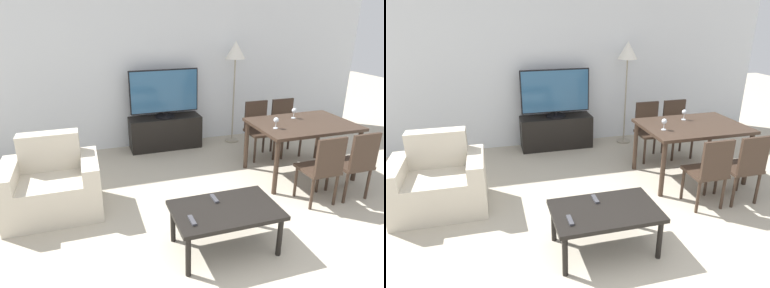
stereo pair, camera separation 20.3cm
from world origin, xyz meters
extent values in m
cube|color=silver|center=(0.00, 3.70, 1.35)|extent=(7.94, 0.06, 2.70)
cube|color=beige|center=(-1.52, 1.84, 0.22)|extent=(0.66, 0.74, 0.44)
cube|color=beige|center=(-1.52, 2.11, 0.66)|extent=(0.66, 0.20, 0.43)
cube|color=beige|center=(-1.94, 1.84, 0.31)|extent=(0.18, 0.74, 0.62)
cube|color=beige|center=(-1.10, 1.84, 0.31)|extent=(0.18, 0.74, 0.62)
cube|color=black|center=(0.15, 3.43, 0.27)|extent=(1.17, 0.40, 0.54)
cylinder|color=black|center=(0.15, 3.43, 0.55)|extent=(0.32, 0.32, 0.03)
cylinder|color=black|center=(0.15, 3.43, 0.59)|extent=(0.04, 0.04, 0.05)
cube|color=black|center=(0.15, 3.43, 0.96)|extent=(1.11, 0.04, 0.69)
cube|color=#2D5B84|center=(0.15, 3.41, 0.96)|extent=(1.08, 0.01, 0.66)
cube|color=black|center=(0.06, 0.68, 0.42)|extent=(1.00, 0.62, 0.04)
cylinder|color=black|center=(-0.38, 0.42, 0.20)|extent=(0.05, 0.05, 0.40)
cylinder|color=black|center=(0.51, 0.42, 0.20)|extent=(0.05, 0.05, 0.40)
cylinder|color=black|center=(-0.38, 0.93, 0.20)|extent=(0.05, 0.05, 0.40)
cylinder|color=black|center=(0.51, 0.93, 0.20)|extent=(0.05, 0.05, 0.40)
cube|color=#38281E|center=(1.68, 1.87, 0.74)|extent=(1.34, 0.93, 0.04)
cylinder|color=#38281E|center=(1.08, 1.46, 0.36)|extent=(0.06, 0.06, 0.72)
cylinder|color=#38281E|center=(2.29, 1.46, 0.36)|extent=(0.06, 0.06, 0.72)
cylinder|color=#38281E|center=(1.08, 2.28, 0.36)|extent=(0.06, 0.06, 0.72)
cylinder|color=#38281E|center=(2.29, 2.28, 0.36)|extent=(0.06, 0.06, 0.72)
cube|color=#38281E|center=(1.45, 1.17, 0.42)|extent=(0.40, 0.40, 0.04)
cylinder|color=#38281E|center=(1.29, 1.34, 0.20)|extent=(0.04, 0.04, 0.40)
cylinder|color=#38281E|center=(1.61, 1.34, 0.20)|extent=(0.04, 0.04, 0.40)
cylinder|color=#38281E|center=(1.29, 1.01, 0.20)|extent=(0.04, 0.04, 0.40)
cylinder|color=#38281E|center=(1.61, 1.01, 0.20)|extent=(0.04, 0.04, 0.40)
cube|color=#38281E|center=(1.45, 0.99, 0.65)|extent=(0.37, 0.04, 0.43)
cube|color=#38281E|center=(1.92, 2.57, 0.42)|extent=(0.40, 0.40, 0.04)
cylinder|color=#38281E|center=(1.76, 2.41, 0.20)|extent=(0.04, 0.04, 0.40)
cylinder|color=#38281E|center=(2.08, 2.41, 0.20)|extent=(0.04, 0.04, 0.40)
cylinder|color=#38281E|center=(1.76, 2.73, 0.20)|extent=(0.04, 0.04, 0.40)
cylinder|color=#38281E|center=(2.08, 2.73, 0.20)|extent=(0.04, 0.04, 0.40)
cube|color=#38281E|center=(1.92, 2.75, 0.65)|extent=(0.37, 0.04, 0.43)
cube|color=#38281E|center=(1.92, 1.17, 0.42)|extent=(0.40, 0.40, 0.04)
cylinder|color=#38281E|center=(1.76, 1.34, 0.20)|extent=(0.04, 0.04, 0.40)
cylinder|color=#38281E|center=(2.08, 1.34, 0.20)|extent=(0.04, 0.04, 0.40)
cylinder|color=#38281E|center=(1.76, 1.01, 0.20)|extent=(0.04, 0.04, 0.40)
cylinder|color=#38281E|center=(2.08, 1.01, 0.20)|extent=(0.04, 0.04, 0.40)
cube|color=#38281E|center=(1.92, 0.99, 0.65)|extent=(0.37, 0.04, 0.43)
cube|color=#38281E|center=(1.45, 2.57, 0.42)|extent=(0.40, 0.40, 0.04)
cylinder|color=#38281E|center=(1.29, 2.41, 0.20)|extent=(0.04, 0.04, 0.40)
cylinder|color=#38281E|center=(1.61, 2.41, 0.20)|extent=(0.04, 0.04, 0.40)
cylinder|color=#38281E|center=(1.29, 2.73, 0.20)|extent=(0.04, 0.04, 0.40)
cylinder|color=#38281E|center=(1.61, 2.73, 0.20)|extent=(0.04, 0.04, 0.40)
cube|color=#38281E|center=(1.45, 2.75, 0.65)|extent=(0.37, 0.04, 0.43)
cylinder|color=gray|center=(1.35, 3.38, 0.01)|extent=(0.24, 0.24, 0.02)
cylinder|color=gray|center=(1.35, 3.38, 0.73)|extent=(0.02, 0.02, 1.41)
cone|color=white|center=(1.35, 3.38, 1.57)|extent=(0.32, 0.32, 0.28)
cube|color=#38383D|center=(-0.30, 0.57, 0.45)|extent=(0.04, 0.15, 0.02)
cube|color=#38383D|center=(0.02, 0.86, 0.45)|extent=(0.04, 0.15, 0.02)
cylinder|color=silver|center=(1.69, 2.10, 0.76)|extent=(0.06, 0.06, 0.01)
cylinder|color=silver|center=(1.69, 2.10, 0.80)|extent=(0.01, 0.01, 0.07)
sphere|color=silver|center=(1.69, 2.10, 0.87)|extent=(0.07, 0.07, 0.07)
cylinder|color=silver|center=(1.21, 1.78, 0.76)|extent=(0.06, 0.06, 0.01)
cylinder|color=silver|center=(1.21, 1.78, 0.80)|extent=(0.01, 0.01, 0.07)
sphere|color=silver|center=(1.21, 1.78, 0.87)|extent=(0.07, 0.07, 0.07)
camera|label=1|loc=(-1.07, -1.84, 2.14)|focal=32.00mm
camera|label=2|loc=(-0.88, -1.90, 2.14)|focal=32.00mm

